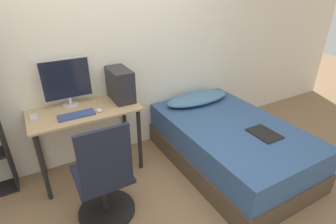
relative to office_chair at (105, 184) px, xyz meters
The scene contains 12 objects.
ground_plane 0.72m from the office_chair, 34.14° to the right, with size 14.00×14.00×0.00m, color #846647.
wall_back 1.44m from the office_chair, 64.00° to the left, with size 8.00×0.05×2.50m.
desk 0.78m from the office_chair, 85.58° to the left, with size 1.09×0.55×0.78m.
office_chair is the anchor object (origin of this frame).
bed 1.50m from the office_chair, ahead, with size 1.17×1.84×0.53m.
pillow 1.68m from the office_chair, 26.60° to the left, with size 0.89×0.36×0.11m.
magazine 1.66m from the office_chair, ahead, with size 0.24×0.32×0.01m.
monitor 1.12m from the office_chair, 92.49° to the left, with size 0.49×0.16×0.50m.
keyboard 0.74m from the office_chair, 94.01° to the left, with size 0.34×0.13×0.02m.
pc_tower 1.08m from the office_chair, 58.83° to the left, with size 0.20×0.39×0.34m.
mouse 0.76m from the office_chair, 73.96° to the left, with size 0.06×0.09×0.02m.
phone 0.97m from the office_chair, 117.33° to the left, with size 0.07×0.14×0.01m.
Camera 1 is at (-0.88, -1.44, 1.96)m, focal length 28.00 mm.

